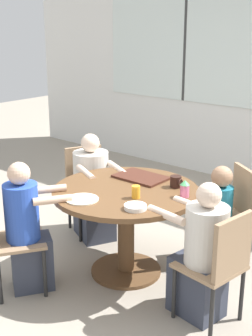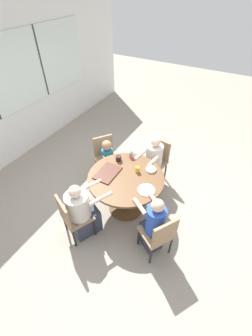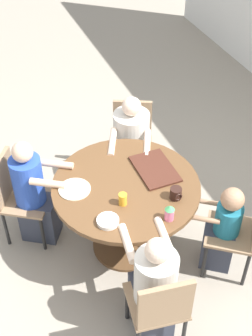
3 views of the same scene
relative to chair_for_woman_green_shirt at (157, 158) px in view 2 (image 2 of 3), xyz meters
name	(u,v)px [view 2 (image 2 of 3)]	position (x,y,z in m)	size (l,w,h in m)	color
ground_plane	(126,207)	(-0.96, 0.14, -0.51)	(16.00, 16.00, 0.00)	gray
dining_table	(126,185)	(-0.96, 0.14, 0.07)	(1.20, 1.20, 0.76)	brown
chair_for_woman_green_shirt	(157,158)	(0.00, 0.00, 0.00)	(0.45, 0.45, 0.86)	#937556
chair_for_man_blue_shirt	(71,216)	(-1.84, 0.56, 0.00)	(0.53, 0.53, 0.86)	#937556
chair_for_man_teal_shirt	(160,234)	(-1.49, -0.68, 0.00)	(0.55, 0.55, 0.86)	#937556
chair_for_toddler	(105,154)	(-0.39, 0.92, 0.00)	(0.56, 0.56, 0.86)	#937556
person_woman_green_shirt	(152,164)	(-0.17, 0.02, -0.05)	(0.60, 0.38, 1.04)	#333847
person_man_blue_shirt	(82,213)	(-1.68, 0.49, -0.06)	(0.71, 0.58, 1.04)	#333847
person_man_teal_shirt	(153,226)	(-1.40, -0.54, -0.02)	(0.48, 0.55, 1.06)	#333847
person_toddler	(108,162)	(-0.48, 0.80, -0.09)	(0.40, 0.44, 0.89)	#333847
food_tray_dark	(108,173)	(-1.04, 0.43, 0.26)	(0.44, 0.30, 0.02)	#472319
coffee_mug	(119,158)	(-0.68, 0.44, 0.30)	(0.10, 0.09, 0.09)	black
sippy_cup	(131,154)	(-0.50, 0.30, 0.32)	(0.07, 0.07, 0.14)	#CC668C
juice_glass	(137,169)	(-0.78, 0.04, 0.30)	(0.07, 0.07, 0.10)	gold
bowl_white_shallow	(151,169)	(-0.64, -0.14, 0.27)	(0.17, 0.17, 0.03)	white
plate_tortillas	(146,190)	(-1.07, -0.26, 0.25)	(0.26, 0.26, 0.01)	beige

